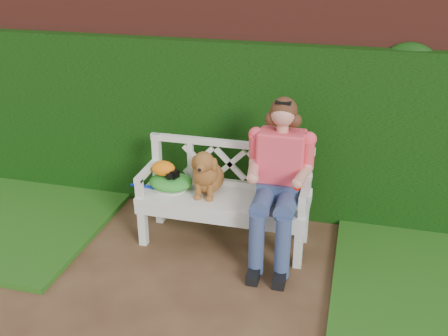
# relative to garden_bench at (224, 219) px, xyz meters

# --- Properties ---
(ground) EXTENTS (60.00, 60.00, 0.00)m
(ground) POSITION_rel_garden_bench_xyz_m (-0.09, -1.00, -0.24)
(ground) COLOR #432A19
(brick_wall) EXTENTS (10.00, 0.30, 2.20)m
(brick_wall) POSITION_rel_garden_bench_xyz_m (-0.09, 0.90, 0.86)
(brick_wall) COLOR maroon
(brick_wall) RESTS_ON ground
(ivy_hedge) EXTENTS (10.00, 0.18, 1.70)m
(ivy_hedge) POSITION_rel_garden_bench_xyz_m (-0.09, 0.68, 0.61)
(ivy_hedge) COLOR #184C0F
(ivy_hedge) RESTS_ON ground
(garden_bench) EXTENTS (1.61, 0.68, 0.48)m
(garden_bench) POSITION_rel_garden_bench_xyz_m (0.00, 0.00, 0.00)
(garden_bench) COLOR white
(garden_bench) RESTS_ON ground
(seated_woman) EXTENTS (0.75, 0.89, 1.38)m
(seated_woman) POSITION_rel_garden_bench_xyz_m (0.49, -0.02, 0.45)
(seated_woman) COLOR #CF313E
(seated_woman) RESTS_ON ground
(dog) EXTENTS (0.34, 0.43, 0.44)m
(dog) POSITION_rel_garden_bench_xyz_m (-0.16, 0.02, 0.46)
(dog) COLOR brown
(dog) RESTS_ON garden_bench
(tennis_racket) EXTENTS (0.56, 0.26, 0.03)m
(tennis_racket) POSITION_rel_garden_bench_xyz_m (-0.52, -0.03, 0.25)
(tennis_racket) COLOR silver
(tennis_racket) RESTS_ON garden_bench
(green_bag) EXTENTS (0.42, 0.34, 0.14)m
(green_bag) POSITION_rel_garden_bench_xyz_m (-0.50, 0.02, 0.31)
(green_bag) COLOR green
(green_bag) RESTS_ON garden_bench
(camera_item) EXTENTS (0.12, 0.11, 0.07)m
(camera_item) POSITION_rel_garden_bench_xyz_m (-0.47, -0.01, 0.41)
(camera_item) COLOR black
(camera_item) RESTS_ON green_bag
(baseball_glove) EXTENTS (0.22, 0.16, 0.14)m
(baseball_glove) POSITION_rel_garden_bench_xyz_m (-0.56, -0.00, 0.44)
(baseball_glove) COLOR orange
(baseball_glove) RESTS_ON green_bag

